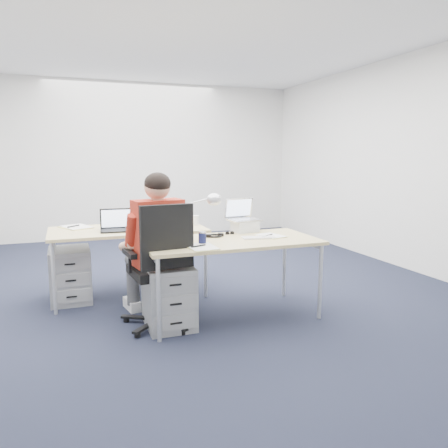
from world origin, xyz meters
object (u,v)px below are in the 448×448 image
at_px(desk_far, 128,233).
at_px(dark_laptop, 117,220).
at_px(desk_near, 230,245).
at_px(seated_person, 153,248).
at_px(silver_laptop, 245,216).
at_px(bear_figurine, 156,231).
at_px(sunglasses, 230,233).
at_px(cordless_phone, 177,228).
at_px(drawer_pedestal_far, 70,275).
at_px(office_chair, 161,292).
at_px(headphones, 215,235).
at_px(wireless_keyboard, 259,237).
at_px(book_stack, 144,235).
at_px(water_bottle, 147,230).
at_px(far_cup, 196,220).
at_px(computer_mouse, 263,236).
at_px(can_koozie, 202,238).
at_px(desk_lamp, 190,218).
at_px(drawer_pedestal_near, 169,296).

distance_m(desk_far, dark_laptop, 0.25).
xyz_separation_m(desk_near, seated_person, (-0.69, 0.17, -0.01)).
height_order(silver_laptop, bear_figurine, silver_laptop).
xyz_separation_m(bear_figurine, sunglasses, (0.72, -0.04, -0.06)).
xyz_separation_m(cordless_phone, sunglasses, (0.52, -0.06, -0.07)).
bearing_deg(sunglasses, drawer_pedestal_far, 152.05).
height_order(desk_far, dark_laptop, dark_laptop).
bearing_deg(silver_laptop, sunglasses, -160.69).
distance_m(office_chair, headphones, 0.75).
xyz_separation_m(wireless_keyboard, book_stack, (-1.02, 0.27, 0.04)).
height_order(silver_laptop, wireless_keyboard, silver_laptop).
bearing_deg(cordless_phone, dark_laptop, 132.91).
bearing_deg(dark_laptop, water_bottle, -71.33).
bearing_deg(bear_figurine, wireless_keyboard, -29.63).
height_order(office_chair, wireless_keyboard, office_chair).
distance_m(silver_laptop, far_cup, 0.69).
xyz_separation_m(drawer_pedestal_far, wireless_keyboard, (1.68, -1.00, 0.46)).
relative_size(computer_mouse, dark_laptop, 0.27).
relative_size(computer_mouse, book_stack, 0.42).
distance_m(seated_person, can_koozie, 0.49).
height_order(office_chair, far_cup, office_chair).
xyz_separation_m(desk_far, computer_mouse, (1.13, -0.95, 0.06)).
height_order(sunglasses, desk_lamp, desk_lamp).
bearing_deg(drawer_pedestal_near, office_chair, 156.95).
height_order(computer_mouse, headphones, same).
distance_m(silver_laptop, desk_lamp, 0.82).
height_order(sunglasses, dark_laptop, dark_laptop).
distance_m(drawer_pedestal_near, water_bottle, 0.61).
bearing_deg(desk_near, bear_figurine, 154.86).
bearing_deg(computer_mouse, office_chair, 170.92).
height_order(seated_person, dark_laptop, seated_person).
bearing_deg(seated_person, water_bottle, -152.09).
relative_size(silver_laptop, sunglasses, 3.50).
relative_size(water_bottle, book_stack, 1.05).
distance_m(wireless_keyboard, far_cup, 1.02).
xyz_separation_m(drawer_pedestal_far, can_koozie, (1.10, -1.08, 0.51)).
xyz_separation_m(office_chair, book_stack, (-0.09, 0.27, 0.47)).
bearing_deg(bear_figurine, computer_mouse, -27.25).
bearing_deg(drawer_pedestal_far, desk_far, -2.16).
bearing_deg(seated_person, silver_laptop, 0.36).
bearing_deg(drawer_pedestal_far, wireless_keyboard, -30.80).
bearing_deg(cordless_phone, water_bottle, -150.71).
bearing_deg(can_koozie, silver_laptop, 37.69).
height_order(drawer_pedestal_far, bear_figurine, bear_figurine).
height_order(desk_near, dark_laptop, dark_laptop).
bearing_deg(far_cup, silver_laptop, -60.07).
bearing_deg(drawer_pedestal_far, desk_lamp, -46.80).
height_order(headphones, far_cup, far_cup).
relative_size(wireless_keyboard, far_cup, 2.92).
relative_size(drawer_pedestal_near, sunglasses, 5.87).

